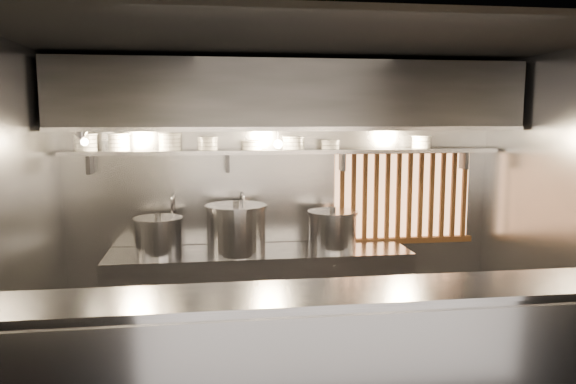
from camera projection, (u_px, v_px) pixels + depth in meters
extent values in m
plane|color=black|center=(311.00, 42.00, 4.29)|extent=(4.50, 4.50, 0.00)
plane|color=gray|center=(284.00, 196.00, 5.95)|extent=(4.50, 0.00, 4.50)
plane|color=gray|center=(11.00, 229.00, 4.16)|extent=(0.00, 3.00, 3.00)
plane|color=gray|center=(568.00, 215.00, 4.79)|extent=(0.00, 3.00, 3.00)
cube|color=#96969B|center=(335.00, 376.00, 3.66)|extent=(4.50, 0.50, 1.10)
cube|color=#96969B|center=(336.00, 293.00, 3.58)|extent=(4.50, 0.56, 0.03)
cube|color=#96969B|center=(260.00, 294.00, 5.67)|extent=(3.00, 0.70, 0.90)
cube|color=#96969B|center=(287.00, 151.00, 5.71)|extent=(4.40, 0.34, 0.04)
cube|color=#2D2D30|center=(290.00, 96.00, 5.42)|extent=(4.40, 0.80, 0.65)
cube|color=#96969B|center=(296.00, 129.00, 5.07)|extent=(4.40, 0.03, 0.04)
cube|color=#FFB172|center=(402.00, 195.00, 6.11)|extent=(1.50, 0.02, 0.92)
cube|color=brown|center=(405.00, 151.00, 6.00)|extent=(1.56, 0.06, 0.06)
cube|color=brown|center=(403.00, 240.00, 6.13)|extent=(1.56, 0.06, 0.06)
cube|color=brown|center=(342.00, 197.00, 5.97)|extent=(0.04, 0.04, 0.92)
cube|color=brown|center=(353.00, 197.00, 5.98)|extent=(0.04, 0.04, 0.92)
cube|color=brown|center=(365.00, 197.00, 6.00)|extent=(0.04, 0.04, 0.92)
cube|color=brown|center=(376.00, 197.00, 6.02)|extent=(0.04, 0.04, 0.92)
cube|color=brown|center=(387.00, 196.00, 6.04)|extent=(0.04, 0.04, 0.92)
cube|color=brown|center=(398.00, 196.00, 6.06)|extent=(0.04, 0.04, 0.92)
cube|color=brown|center=(410.00, 196.00, 6.07)|extent=(0.04, 0.04, 0.92)
cube|color=brown|center=(421.00, 196.00, 6.09)|extent=(0.04, 0.04, 0.92)
cube|color=brown|center=(432.00, 195.00, 6.11)|extent=(0.04, 0.04, 0.92)
cube|color=brown|center=(442.00, 195.00, 6.13)|extent=(0.04, 0.04, 0.92)
cube|color=brown|center=(453.00, 195.00, 6.14)|extent=(0.04, 0.04, 0.92)
cube|color=brown|center=(464.00, 195.00, 6.16)|extent=(0.05, 0.04, 0.92)
cylinder|color=silver|center=(174.00, 219.00, 5.76)|extent=(0.03, 0.03, 0.48)
sphere|color=silver|center=(174.00, 196.00, 5.73)|extent=(0.04, 0.04, 0.04)
cylinder|color=silver|center=(173.00, 197.00, 5.60)|extent=(0.03, 0.26, 0.03)
sphere|color=silver|center=(172.00, 199.00, 5.48)|extent=(0.04, 0.04, 0.04)
cylinder|color=silver|center=(172.00, 206.00, 5.48)|extent=(0.03, 0.03, 0.14)
cylinder|color=silver|center=(242.00, 217.00, 5.86)|extent=(0.03, 0.03, 0.48)
sphere|color=silver|center=(242.00, 194.00, 5.83)|extent=(0.04, 0.04, 0.04)
cylinder|color=silver|center=(243.00, 196.00, 5.70)|extent=(0.03, 0.26, 0.03)
sphere|color=silver|center=(244.00, 198.00, 5.57)|extent=(0.04, 0.04, 0.04)
cylinder|color=silver|center=(244.00, 205.00, 5.58)|extent=(0.03, 0.03, 0.14)
cone|color=#96969B|center=(81.00, 135.00, 4.95)|extent=(0.25, 0.27, 0.20)
sphere|color=#FFE0B2|center=(85.00, 142.00, 4.94)|extent=(0.07, 0.07, 0.07)
cylinder|color=#2D2D30|center=(83.00, 126.00, 5.04)|extent=(0.02, 0.22, 0.02)
cylinder|color=#2D2D30|center=(278.00, 136.00, 5.55)|extent=(0.01, 0.01, 0.12)
sphere|color=#FFE0B2|center=(278.00, 144.00, 5.56)|extent=(0.09, 0.09, 0.09)
cylinder|color=#96969B|center=(158.00, 238.00, 5.43)|extent=(0.56, 0.56, 0.34)
cylinder|color=#96969B|center=(158.00, 219.00, 5.40)|extent=(0.60, 0.60, 0.03)
cylinder|color=#2D2D30|center=(158.00, 215.00, 5.40)|extent=(0.06, 0.06, 0.04)
cylinder|color=#96969B|center=(236.00, 230.00, 5.50)|extent=(0.71, 0.71, 0.45)
cylinder|color=#96969B|center=(236.00, 206.00, 5.46)|extent=(0.74, 0.74, 0.03)
cylinder|color=#2D2D30|center=(236.00, 203.00, 5.46)|extent=(0.06, 0.06, 0.04)
cylinder|color=#96969B|center=(332.00, 231.00, 5.68)|extent=(0.52, 0.52, 0.36)
cylinder|color=#96969B|center=(333.00, 212.00, 5.66)|extent=(0.55, 0.55, 0.03)
cylinder|color=#2D2D30|center=(333.00, 209.00, 5.65)|extent=(0.06, 0.06, 0.04)
cylinder|color=white|center=(86.00, 149.00, 5.42)|extent=(0.21, 0.21, 0.03)
cylinder|color=white|center=(86.00, 145.00, 5.42)|extent=(0.21, 0.21, 0.03)
cylinder|color=white|center=(86.00, 141.00, 5.41)|extent=(0.21, 0.21, 0.03)
cylinder|color=white|center=(85.00, 137.00, 5.41)|extent=(0.21, 0.21, 0.03)
cylinder|color=white|center=(85.00, 134.00, 5.40)|extent=(0.23, 0.23, 0.01)
cylinder|color=white|center=(120.00, 149.00, 5.47)|extent=(0.20, 0.20, 0.03)
cylinder|color=white|center=(119.00, 145.00, 5.46)|extent=(0.20, 0.20, 0.03)
cylinder|color=white|center=(119.00, 141.00, 5.46)|extent=(0.20, 0.20, 0.03)
cylinder|color=white|center=(119.00, 137.00, 5.45)|extent=(0.20, 0.20, 0.03)
cylinder|color=white|center=(119.00, 134.00, 5.45)|extent=(0.22, 0.22, 0.01)
cylinder|color=white|center=(170.00, 148.00, 5.54)|extent=(0.21, 0.21, 0.03)
cylinder|color=white|center=(170.00, 145.00, 5.53)|extent=(0.21, 0.21, 0.03)
cylinder|color=white|center=(170.00, 141.00, 5.53)|extent=(0.21, 0.21, 0.03)
cylinder|color=white|center=(170.00, 137.00, 5.52)|extent=(0.21, 0.21, 0.03)
cylinder|color=white|center=(170.00, 134.00, 5.52)|extent=(0.23, 0.23, 0.01)
cylinder|color=white|center=(208.00, 148.00, 5.59)|extent=(0.19, 0.19, 0.03)
cylinder|color=white|center=(208.00, 144.00, 5.58)|extent=(0.19, 0.19, 0.03)
cylinder|color=white|center=(208.00, 140.00, 5.58)|extent=(0.19, 0.19, 0.03)
cylinder|color=white|center=(208.00, 138.00, 5.57)|extent=(0.21, 0.21, 0.01)
cylinder|color=white|center=(252.00, 148.00, 5.65)|extent=(0.20, 0.20, 0.03)
cylinder|color=white|center=(252.00, 144.00, 5.65)|extent=(0.20, 0.20, 0.03)
cylinder|color=white|center=(252.00, 141.00, 5.64)|extent=(0.22, 0.22, 0.01)
cylinder|color=white|center=(294.00, 147.00, 5.71)|extent=(0.22, 0.22, 0.03)
cylinder|color=white|center=(294.00, 144.00, 5.71)|extent=(0.22, 0.22, 0.03)
cylinder|color=white|center=(294.00, 140.00, 5.70)|extent=(0.22, 0.22, 0.03)
cylinder|color=white|center=(294.00, 137.00, 5.70)|extent=(0.24, 0.24, 0.01)
cylinder|color=white|center=(330.00, 147.00, 5.77)|extent=(0.18, 0.18, 0.03)
cylinder|color=white|center=(330.00, 143.00, 5.76)|extent=(0.18, 0.18, 0.03)
cylinder|color=white|center=(330.00, 141.00, 5.76)|extent=(0.20, 0.20, 0.01)
cylinder|color=white|center=(421.00, 146.00, 5.90)|extent=(0.19, 0.19, 0.03)
cylinder|color=white|center=(421.00, 143.00, 5.90)|extent=(0.19, 0.19, 0.03)
cylinder|color=white|center=(421.00, 139.00, 5.89)|extent=(0.19, 0.19, 0.03)
cylinder|color=white|center=(421.00, 137.00, 5.89)|extent=(0.21, 0.21, 0.01)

